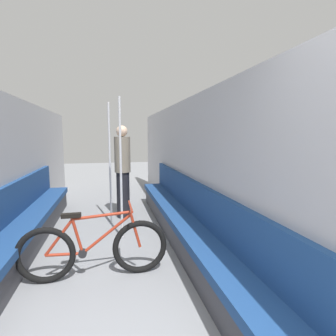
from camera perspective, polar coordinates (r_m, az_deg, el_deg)
The scene contains 7 objects.
wall_right at distance 3.95m, azimuth 6.30°, elevation -0.10°, with size 0.10×9.59×2.16m, color #B2B2B7.
bench_seat_row_left at distance 3.92m, azimuth -30.29°, elevation -12.89°, with size 0.43×5.19×0.92m.
bench_seat_row_right at distance 3.88m, azimuth 3.76°, elevation -12.12°, with size 0.43×5.19×0.92m.
bicycle at distance 3.12m, azimuth -15.76°, elevation -16.67°, with size 1.62×0.46×0.80m.
grab_pole_near at distance 4.71m, azimuth -12.50°, elevation 0.45°, with size 0.08×0.08×2.14m.
grab_pole_far at distance 4.00m, azimuth -10.22°, elevation -0.65°, with size 0.08×0.08×2.14m.
passenger_standing at distance 5.06m, azimuth -9.84°, elevation -0.52°, with size 0.30×0.30×1.76m.
Camera 1 is at (0.07, -0.52, 1.57)m, focal length 28.00 mm.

